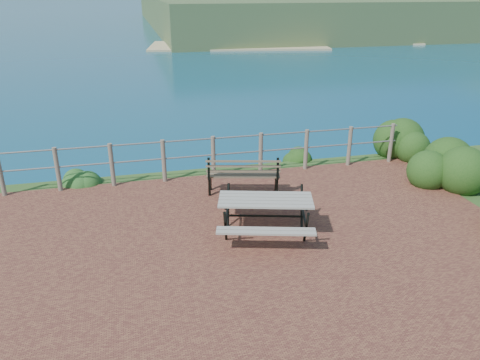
% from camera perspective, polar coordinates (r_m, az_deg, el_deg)
% --- Properties ---
extents(ground, '(10.00, 7.00, 0.12)m').
position_cam_1_polar(ground, '(8.19, 1.08, -8.36)').
color(ground, brown).
rests_on(ground, ground).
extents(safety_railing, '(9.40, 0.10, 1.00)m').
position_cam_1_polar(safety_railing, '(10.93, -3.27, 3.10)').
color(safety_railing, '#6B5B4C').
rests_on(safety_railing, ground).
extents(picnic_table, '(1.79, 1.41, 0.70)m').
position_cam_1_polar(picnic_table, '(8.42, 3.11, -3.98)').
color(picnic_table, gray).
rests_on(picnic_table, ground).
extents(park_bench, '(1.61, 0.75, 0.88)m').
position_cam_1_polar(park_bench, '(10.04, 0.39, 1.39)').
color(park_bench, brown).
rests_on(park_bench, ground).
extents(shrub_right_front, '(1.38, 1.38, 1.96)m').
position_cam_1_polar(shrub_right_front, '(11.60, 23.57, -0.70)').
color(shrub_right_front, '#143D13').
rests_on(shrub_right_front, ground).
extents(shrub_right_edge, '(1.15, 1.15, 1.64)m').
position_cam_1_polar(shrub_right_edge, '(13.08, 19.20, 2.50)').
color(shrub_right_edge, '#143D13').
rests_on(shrub_right_edge, ground).
extents(shrub_lip_west, '(0.85, 0.85, 0.62)m').
position_cam_1_polar(shrub_lip_west, '(11.53, -18.19, -0.02)').
color(shrub_lip_west, '#255821').
rests_on(shrub_lip_west, ground).
extents(shrub_lip_east, '(0.71, 0.71, 0.43)m').
position_cam_1_polar(shrub_lip_east, '(12.53, 6.80, 2.77)').
color(shrub_lip_east, '#143D13').
rests_on(shrub_lip_east, ground).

